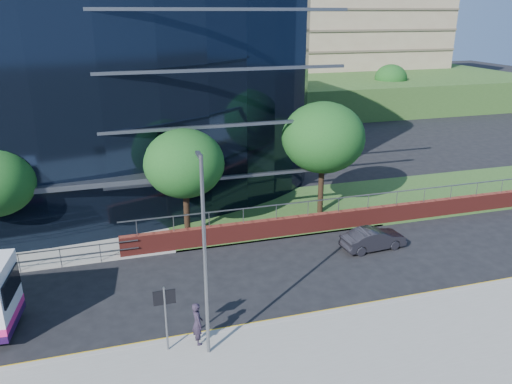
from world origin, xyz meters
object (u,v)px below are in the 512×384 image
object	(u,v)px
tree_dist_e	(284,82)
streetlight_east	(205,253)
tree_far_d	(323,138)
tree_far_c	(184,164)
street_sign	(165,305)
parked_car	(373,239)
pedestrian	(197,323)
tree_dist_f	(391,78)

from	to	relation	value
tree_dist_e	streetlight_east	bearing A→B (deg)	-113.11
tree_far_d	streetlight_east	bearing A→B (deg)	-129.40
tree_far_d	tree_far_c	bearing A→B (deg)	-173.66
street_sign	tree_dist_e	size ratio (longest dim) A/B	0.43
parked_car	tree_far_d	bearing A→B (deg)	3.79
tree_far_c	pedestrian	xyz separation A→B (m)	(-1.28, -10.50, -3.48)
pedestrian	tree_dist_f	bearing A→B (deg)	-45.28
tree_dist_f	pedestrian	distance (m)	55.47
tree_far_d	pedestrian	size ratio (longest dim) A/B	4.11
pedestrian	parked_car	bearing A→B (deg)	-69.33
parked_car	pedestrian	xyz separation A→B (m)	(-11.07, -5.81, 0.44)
street_sign	streetlight_east	size ratio (longest dim) A/B	0.35
tree_far_d	pedestrian	distance (m)	15.97
tree_dist_f	parked_car	xyz separation A→B (m)	(-23.21, -37.69, -3.60)
street_sign	streetlight_east	world-z (taller)	streetlight_east
tree_dist_e	tree_dist_f	xyz separation A→B (m)	(16.00, 2.00, -0.33)
tree_dist_f	parked_car	world-z (taller)	tree_dist_f
tree_far_c	streetlight_east	distance (m)	11.22
tree_dist_f	tree_dist_e	bearing A→B (deg)	-172.87
tree_dist_e	tree_dist_f	bearing A→B (deg)	7.13
tree_far_c	pedestrian	distance (m)	11.14
street_sign	parked_car	xyz separation A→B (m)	(12.29, 5.90, -1.54)
pedestrian	street_sign	bearing A→B (deg)	87.05
tree_far_c	tree_dist_e	distance (m)	35.36
tree_far_c	tree_dist_f	bearing A→B (deg)	45.00
tree_dist_f	streetlight_east	xyz separation A→B (m)	(-34.00, -44.17, 0.23)
street_sign	tree_far_d	xyz separation A→B (m)	(11.50, 11.59, 3.04)
tree_far_d	streetlight_east	xyz separation A→B (m)	(-10.00, -12.17, -0.75)
tree_far_d	parked_car	xyz separation A→B (m)	(0.79, -5.69, -4.58)
streetlight_east	pedestrian	world-z (taller)	streetlight_east
tree_dist_f	tree_far_c	bearing A→B (deg)	-135.00
tree_far_c	pedestrian	world-z (taller)	tree_far_c
parked_car	streetlight_east	bearing A→B (deg)	116.93
pedestrian	tree_far_d	bearing A→B (deg)	-48.83
tree_far_d	tree_dist_f	size ratio (longest dim) A/B	1.23
streetlight_east	pedestrian	xyz separation A→B (m)	(-0.28, 0.67, -3.38)
tree_dist_f	streetlight_east	distance (m)	55.74
tree_dist_f	streetlight_east	size ratio (longest dim) A/B	0.76
streetlight_east	tree_dist_e	bearing A→B (deg)	66.89
tree_far_d	parked_car	bearing A→B (deg)	-82.11
tree_far_d	parked_car	distance (m)	7.34
tree_far_c	tree_dist_f	distance (m)	46.67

